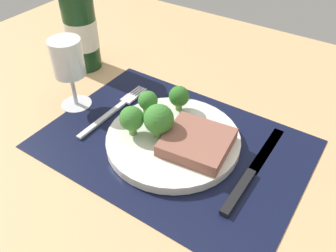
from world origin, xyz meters
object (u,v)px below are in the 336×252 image
object	(u,v)px
knife	(250,174)
wine_bottle	(80,27)
wine_glass	(68,62)
plate	(173,140)
steak	(198,141)
fork	(114,110)

from	to	relation	value
knife	wine_bottle	bearing A→B (deg)	168.02
wine_bottle	wine_glass	distance (cm)	15.17
plate	wine_bottle	xyz separation A→B (cm)	(-31.71, 11.41, 8.64)
knife	steak	bearing A→B (deg)	-176.63
steak	knife	bearing A→B (deg)	2.07
steak	wine_glass	xyz separation A→B (cm)	(-27.52, -1.06, 6.65)
fork	wine_bottle	bearing A→B (deg)	152.53
fork	wine_glass	xyz separation A→B (cm)	(-8.13, -2.29, 9.07)
plate	steak	xyz separation A→B (cm)	(4.72, 0.18, 1.87)
steak	wine_bottle	world-z (taller)	wine_bottle
wine_glass	knife	bearing A→B (deg)	2.16
steak	knife	xyz separation A→B (cm)	(9.64, 0.35, -2.37)
steak	wine_glass	distance (cm)	28.33
steak	plate	bearing A→B (deg)	-177.78
plate	fork	bearing A→B (deg)	174.47
fork	wine_glass	bearing A→B (deg)	-161.33
plate	wine_bottle	bearing A→B (deg)	160.21
steak	wine_glass	bearing A→B (deg)	-177.80
plate	steak	bearing A→B (deg)	2.22
wine_glass	plate	bearing A→B (deg)	2.19
steak	fork	distance (cm)	19.58
fork	knife	xyz separation A→B (cm)	(29.03, -0.89, 0.05)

